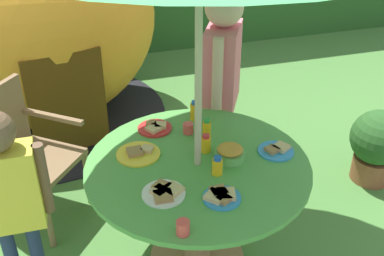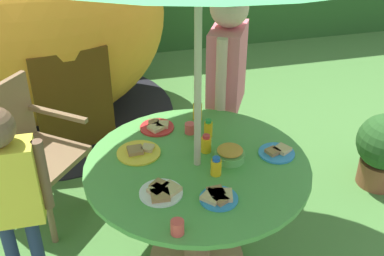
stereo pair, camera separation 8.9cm
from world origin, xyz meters
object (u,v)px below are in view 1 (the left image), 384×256
Objects in this scene: child_in_pink_shirt at (222,67)px; juice_bottle_center_back at (207,128)px; plate_mid_left at (221,196)px; juice_bottle_near_right at (195,111)px; juice_bottle_near_left at (206,144)px; juice_bottle_far_right at (217,166)px; dome_tent at (34,24)px; cup_near at (183,228)px; cup_far at (188,128)px; potted_plant at (377,144)px; wooden_chair at (21,149)px; plate_front_edge at (164,192)px; garden_table at (198,193)px; child_in_yellow_shirt at (8,189)px; plate_far_left at (155,127)px; snack_bowl at (230,153)px; plate_center_front at (138,153)px; plate_mid_right at (276,150)px.

child_in_pink_shirt is 0.56m from juice_bottle_center_back.
plate_mid_left is 0.77m from juice_bottle_near_right.
juice_bottle_far_right is (-0.01, -0.21, -0.00)m from juice_bottle_near_left.
dome_tent is 2.58m from cup_near.
cup_near is (-0.35, -0.73, -0.02)m from juice_bottle_center_back.
child_in_pink_shirt is 1.11m from plate_mid_left.
cup_near reaches higher than cup_far.
juice_bottle_far_right is at bearing -159.85° from potted_plant.
dome_tent is 1.77× the size of child_in_pink_shirt.
wooden_chair reaches higher than cup_far.
plate_mid_left is at bearing -22.74° from plate_front_edge.
garden_table is 1.33× the size of wooden_chair.
potted_plant is 1.28m from child_in_pink_shirt.
child_in_yellow_shirt is 10.72× the size of juice_bottle_center_back.
wooden_chair is 7.32× the size of juice_bottle_near_right.
plate_far_left is at bearing -74.21° from wooden_chair.
child_in_pink_shirt is 7.57× the size of plate_mid_left.
cup_near is (-0.28, -0.37, -0.01)m from juice_bottle_far_right.
snack_bowl is 0.35m from cup_far.
dome_tent is at bearing 103.85° from plate_front_edge.
garden_table is at bearing 40.86° from plate_front_edge.
wooden_chair reaches higher than juice_bottle_near_left.
dome_tent is 1.76m from plate_far_left.
plate_center_front is (-0.31, 0.48, -0.01)m from plate_mid_left.
plate_mid_left is at bearing -117.28° from snack_bowl.
plate_far_left is at bearing 109.00° from garden_table.
juice_bottle_far_right is (-0.38, -0.10, 0.04)m from plate_mid_right.
child_in_yellow_shirt is 1.16m from juice_bottle_near_right.
wooden_chair is at bearing 120.87° from cup_near.
snack_bowl is 1.32× the size of juice_bottle_near_right.
juice_bottle_near_right is (0.26, 0.05, 0.05)m from plate_far_left.
dome_tent reaches higher than plate_mid_right.
juice_bottle_far_right reaches higher than garden_table.
juice_bottle_near_right reaches higher than juice_bottle_near_left.
juice_bottle_near_right is 0.17m from cup_far.
child_in_yellow_shirt is (-0.01, -0.71, 0.23)m from wooden_chair.
child_in_yellow_shirt is 0.89m from cup_near.
cup_near is at bearing 1.57° from child_in_pink_shirt.
juice_bottle_far_right reaches higher than plate_mid_left.
child_in_yellow_shirt reaches higher than juice_bottle_center_back.
cup_far reaches higher than plate_front_edge.
garden_table is 1.54m from potted_plant.
cup_far is at bearing -119.85° from juice_bottle_near_right.
dome_tent reaches higher than juice_bottle_far_right.
plate_mid_right is (0.42, 0.29, -0.00)m from plate_mid_left.
child_in_pink_shirt is 0.91m from juice_bottle_far_right.
plate_mid_left is (0.98, -0.32, -0.02)m from child_in_yellow_shirt.
juice_bottle_center_back is at bearing 80.41° from juice_bottle_far_right.
cup_far is (0.98, -0.42, 0.23)m from wooden_chair.
garden_table is at bearing -104.75° from juice_bottle_near_right.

